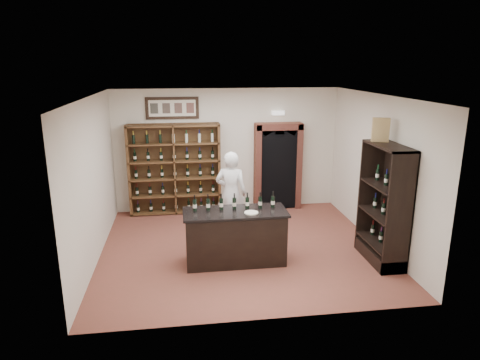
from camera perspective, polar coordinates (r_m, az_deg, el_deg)
name	(u,v)px	position (r m, az deg, el deg)	size (l,w,h in m)	color
floor	(241,248)	(8.69, 0.19, -9.01)	(5.50, 5.50, 0.00)	brown
ceiling	(242,96)	(7.93, 0.20, 11.13)	(5.50, 5.50, 0.00)	white
wall_back	(227,150)	(10.60, -1.72, 4.03)	(5.50, 0.04, 3.00)	beige
wall_left	(93,181)	(8.27, -19.03, -0.11)	(0.04, 5.00, 3.00)	beige
wall_right	(377,171)	(8.98, 17.84, 1.19)	(0.04, 5.00, 3.00)	beige
wine_shelf	(175,169)	(10.47, -8.70, 1.46)	(2.20, 0.38, 2.20)	brown
framed_picture	(172,108)	(10.35, -9.02, 9.45)	(1.25, 0.04, 0.52)	black
arched_doorway	(278,164)	(10.72, 5.06, 2.12)	(1.17, 0.35, 2.17)	black
emergency_light	(278,113)	(10.59, 5.11, 8.89)	(0.30, 0.10, 0.10)	white
tasting_counter	(235,237)	(7.92, -0.64, -7.62)	(1.88, 0.78, 1.00)	black
counter_bottle_0	(195,205)	(7.76, -6.05, -3.34)	(0.07, 0.07, 0.30)	black
counter_bottle_1	(208,204)	(7.77, -4.28, -3.27)	(0.07, 0.07, 0.30)	black
counter_bottle_2	(221,204)	(7.79, -2.52, -3.20)	(0.07, 0.07, 0.30)	black
counter_bottle_3	(234,203)	(7.82, -0.76, -3.13)	(0.07, 0.07, 0.30)	black
counter_bottle_4	(247,203)	(7.85, 0.98, -3.05)	(0.07, 0.07, 0.30)	black
counter_bottle_5	(260,202)	(7.89, 2.70, -2.97)	(0.07, 0.07, 0.30)	black
counter_bottle_6	(273,202)	(7.93, 4.41, -2.89)	(0.07, 0.07, 0.30)	black
side_cabinet	(384,222)	(8.33, 18.65, -5.36)	(0.48, 1.20, 2.20)	black
shopkeeper	(231,194)	(9.04, -1.20, -1.84)	(0.66, 0.44, 1.82)	white
plate	(251,213)	(7.63, 1.52, -4.38)	(0.25, 0.25, 0.02)	silver
wine_crate	(381,130)	(8.19, 18.23, 6.38)	(0.30, 0.13, 0.43)	tan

